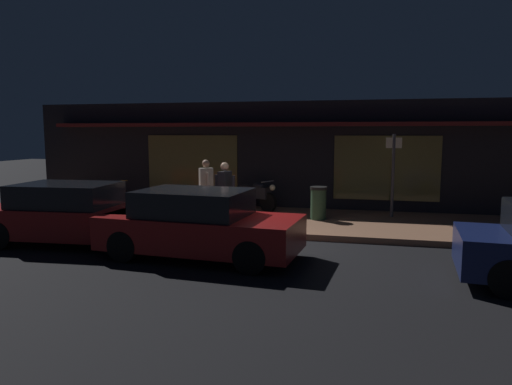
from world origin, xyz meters
The scene contains 11 objects.
ground_plane centered at (0.00, 0.00, 0.00)m, with size 60.00×60.00×0.00m, color black.
sidewalk_slab centered at (0.00, 3.00, 0.07)m, with size 18.00×4.00×0.15m, color #8C6047.
storefront_building centered at (0.00, 6.39, 1.80)m, with size 18.00×3.30×3.60m.
motorcycle centered at (-0.77, 4.19, 0.65)m, with size 1.56×0.94×0.97m.
bicycle_parked centered at (-5.41, 3.65, 0.51)m, with size 1.54×0.72×0.91m.
person_photographer centered at (-1.86, 2.65, 1.03)m, with size 0.44×0.56×1.67m.
person_bystander centered at (-0.99, 1.68, 1.03)m, with size 0.61×0.42×1.67m.
sign_post centered at (3.37, 4.02, 1.51)m, with size 0.44×0.09×2.40m.
trash_bin centered at (1.33, 3.08, 0.62)m, with size 0.48×0.48×0.93m.
parked_car_near centered at (-4.02, -0.62, 0.70)m, with size 4.21×2.04×1.42m.
parked_car_far centered at (-0.69, -1.10, 0.70)m, with size 4.22×2.05×1.42m.
Camera 1 is at (2.78, -10.21, 2.60)m, focal length 33.29 mm.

